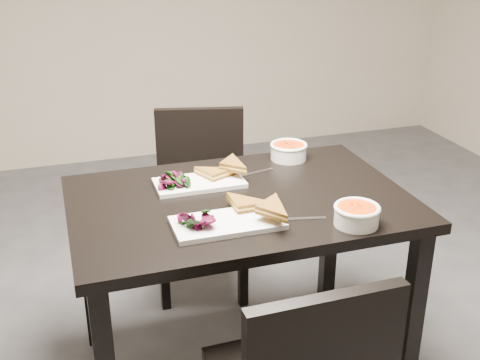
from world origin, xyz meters
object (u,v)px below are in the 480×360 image
at_px(plate_near, 227,223).
at_px(soup_bowl_near, 357,214).
at_px(chair_far, 201,189).
at_px(plate_far, 199,183).
at_px(soup_bowl_far, 289,150).
at_px(table, 240,223).

relative_size(plate_near, soup_bowl_near, 2.36).
distance_m(chair_far, plate_far, 0.62).
bearing_deg(chair_far, soup_bowl_far, -41.25).
distance_m(table, plate_far, 0.22).
height_order(table, soup_bowl_far, soup_bowl_far).
bearing_deg(table, soup_bowl_near, -46.25).
bearing_deg(plate_far, plate_near, -89.09).
xyz_separation_m(plate_far, soup_bowl_far, (0.42, 0.15, 0.03)).
height_order(chair_far, plate_far, chair_far).
height_order(table, chair_far, chair_far).
relative_size(chair_far, soup_bowl_near, 5.63).
bearing_deg(chair_far, soup_bowl_near, -61.78).
distance_m(table, chair_far, 0.72).
bearing_deg(table, plate_near, -118.84).
bearing_deg(plate_near, chair_far, 81.44).
distance_m(soup_bowl_near, plate_far, 0.62).
xyz_separation_m(table, soup_bowl_far, (0.31, 0.31, 0.14)).
xyz_separation_m(plate_near, soup_bowl_far, (0.41, 0.49, 0.03)).
bearing_deg(soup_bowl_near, plate_far, 130.95).
bearing_deg(chair_far, plate_near, -85.16).
bearing_deg(soup_bowl_far, chair_far, 125.35).
bearing_deg(soup_bowl_near, plate_near, 163.07).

